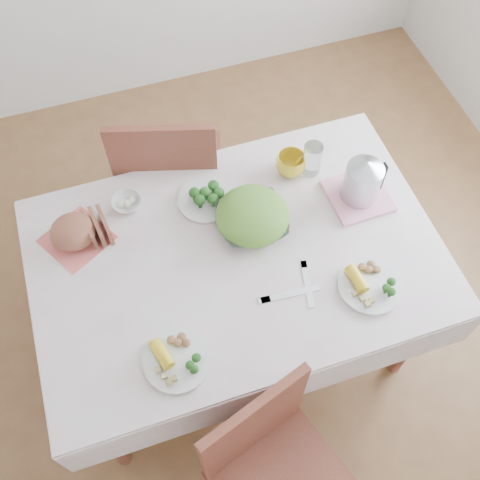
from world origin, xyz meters
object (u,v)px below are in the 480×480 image
object	(u,v)px
dining_table	(237,299)
electric_kettle	(363,178)
dinner_plate_left	(177,360)
dinner_plate_right	(370,286)
chair_far	(174,174)
yellow_mug	(291,164)
salad_bowl	(252,220)

from	to	relation	value
dining_table	electric_kettle	size ratio (longest dim) A/B	7.06
dinner_plate_left	dinner_plate_right	distance (m)	0.72
chair_far	dinner_plate_left	xyz separation A→B (m)	(-0.22, -1.00, 0.31)
dining_table	chair_far	size ratio (longest dim) A/B	1.41
chair_far	dinner_plate_left	world-z (taller)	chair_far
dinner_plate_left	dinner_plate_right	world-z (taller)	same
chair_far	dinner_plate_left	size ratio (longest dim) A/B	4.38
dining_table	dinner_plate_left	bearing A→B (deg)	-133.65
dinner_plate_left	yellow_mug	bearing A→B (deg)	44.45
dinner_plate_right	yellow_mug	distance (m)	0.58
dinner_plate_right	electric_kettle	size ratio (longest dim) A/B	1.16
dining_table	chair_far	world-z (taller)	chair_far
dining_table	dinner_plate_right	xyz separation A→B (m)	(0.41, -0.28, 0.40)
dining_table	yellow_mug	distance (m)	0.62
electric_kettle	yellow_mug	bearing A→B (deg)	118.68
dining_table	electric_kettle	world-z (taller)	electric_kettle
dinner_plate_right	electric_kettle	bearing A→B (deg)	71.45
dining_table	salad_bowl	bearing A→B (deg)	46.80
salad_bowl	dining_table	bearing A→B (deg)	-133.20
dinner_plate_right	electric_kettle	world-z (taller)	electric_kettle
dining_table	electric_kettle	xyz separation A→B (m)	(0.53, 0.10, 0.51)
salad_bowl	electric_kettle	world-z (taller)	electric_kettle
chair_far	dinner_plate_right	world-z (taller)	chair_far
salad_bowl	dinner_plate_left	distance (m)	0.59
yellow_mug	electric_kettle	xyz separation A→B (m)	(0.21, -0.20, 0.07)
salad_bowl	electric_kettle	size ratio (longest dim) A/B	1.32
chair_far	yellow_mug	distance (m)	0.66
dining_table	salad_bowl	xyz separation A→B (m)	(0.10, 0.10, 0.42)
chair_far	electric_kettle	distance (m)	0.95
dinner_plate_right	yellow_mug	size ratio (longest dim) A/B	1.93
chair_far	dinner_plate_left	distance (m)	1.07
chair_far	salad_bowl	bearing A→B (deg)	124.60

